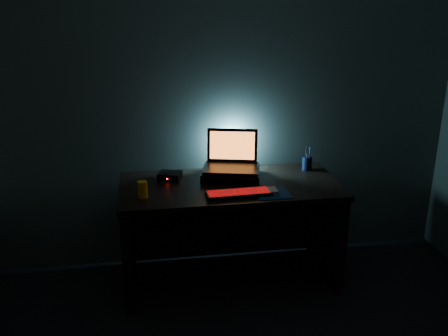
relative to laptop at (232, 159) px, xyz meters
name	(u,v)px	position (x,y,z in m)	size (l,w,h in m)	color
room	(309,216)	(-0.04, -1.79, 0.38)	(3.50, 4.00, 2.50)	black
desk	(229,215)	(-0.04, -0.12, -0.38)	(1.50, 0.70, 0.75)	black
riser	(231,173)	(-0.01, -0.05, -0.09)	(0.40, 0.30, 0.06)	black
laptop	(232,159)	(0.00, 0.00, 0.00)	(0.43, 0.36, 0.26)	black
keyboard	(239,193)	(-0.02, -0.38, -0.11)	(0.43, 0.15, 0.03)	black
mousepad	(273,193)	(0.20, -0.39, -0.12)	(0.22, 0.20, 0.00)	navy
mouse	(273,191)	(0.20, -0.39, -0.10)	(0.06, 0.09, 0.03)	#939398
pen_cup	(307,163)	(0.57, 0.02, -0.07)	(0.07, 0.07, 0.10)	black
juice_glass	(143,190)	(-0.63, -0.32, -0.07)	(0.06, 0.06, 0.11)	#FFB00D
router	(170,176)	(-0.44, -0.02, -0.09)	(0.18, 0.17, 0.05)	black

